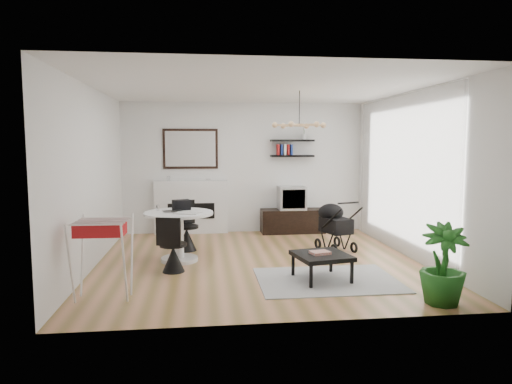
{
  "coord_description": "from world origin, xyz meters",
  "views": [
    {
      "loc": [
        -0.87,
        -7.0,
        1.84
      ],
      "look_at": [
        0.01,
        0.4,
        1.06
      ],
      "focal_mm": 32.0,
      "sensor_mm": 36.0,
      "label": 1
    }
  ],
  "objects": [
    {
      "name": "potted_plant",
      "position": [
        1.88,
        -2.16,
        0.47
      ],
      "size": [
        0.6,
        0.6,
        0.94
      ],
      "primitive_type": "imported",
      "rotation": [
        0.0,
        0.0,
        -0.15
      ],
      "color": "#1D5919",
      "rests_on": "floor"
    },
    {
      "name": "fireplace",
      "position": [
        -1.1,
        2.42,
        0.69
      ],
      "size": [
        1.5,
        0.17,
        2.16
      ],
      "color": "white",
      "rests_on": "floor"
    },
    {
      "name": "tv_console",
      "position": [
        1.0,
        2.26,
        0.25
      ],
      "size": [
        1.32,
        0.46,
        0.49
      ],
      "primitive_type": "cube",
      "color": "black",
      "rests_on": "floor"
    },
    {
      "name": "wall_right",
      "position": [
        2.5,
        0.0,
        1.35
      ],
      "size": [
        0.0,
        5.0,
        5.0
      ],
      "primitive_type": "plane",
      "rotation": [
        1.57,
        0.0,
        -1.57
      ],
      "color": "white",
      "rests_on": "floor"
    },
    {
      "name": "dining_table",
      "position": [
        -1.24,
        0.16,
        0.52
      ],
      "size": [
        1.08,
        1.08,
        0.79
      ],
      "color": "white",
      "rests_on": "floor"
    },
    {
      "name": "drinking_glass",
      "position": [
        -1.58,
        0.36,
        0.83
      ],
      "size": [
        0.05,
        0.05,
        0.09
      ],
      "primitive_type": "cylinder",
      "color": "white",
      "rests_on": "dining_table"
    },
    {
      "name": "chair_far",
      "position": [
        -1.15,
        0.89,
        0.27
      ],
      "size": [
        0.44,
        0.45,
        0.87
      ],
      "rotation": [
        0.0,
        0.0,
        0.23
      ],
      "color": "black",
      "rests_on": "floor"
    },
    {
      "name": "pendant_lamp",
      "position": [
        0.7,
        0.3,
        2.15
      ],
      "size": [
        0.9,
        0.9,
        0.1
      ],
      "primitive_type": null,
      "color": "tan",
      "rests_on": "ceiling"
    },
    {
      "name": "wall_back",
      "position": [
        0.0,
        2.5,
        1.35
      ],
      "size": [
        5.0,
        0.0,
        5.0
      ],
      "primitive_type": "plane",
      "rotation": [
        1.57,
        0.0,
        0.0
      ],
      "color": "white",
      "rests_on": "floor"
    },
    {
      "name": "rug",
      "position": [
        0.81,
        -1.11,
        0.01
      ],
      "size": [
        1.89,
        1.36,
        0.01
      ],
      "primitive_type": "cube",
      "color": "gray",
      "rests_on": "floor"
    },
    {
      "name": "chair_near",
      "position": [
        -1.3,
        -0.46,
        0.26
      ],
      "size": [
        0.42,
        0.44,
        0.82
      ],
      "rotation": [
        0.0,
        0.0,
        2.84
      ],
      "color": "black",
      "rests_on": "floor"
    },
    {
      "name": "crt_tv",
      "position": [
        0.97,
        2.26,
        0.74
      ],
      "size": [
        0.55,
        0.48,
        0.48
      ],
      "color": "#B1B1B3",
      "rests_on": "tv_console"
    },
    {
      "name": "newspaper",
      "position": [
        -1.09,
        0.03,
        0.79
      ],
      "size": [
        0.45,
        0.42,
        0.01
      ],
      "primitive_type": "cube",
      "rotation": [
        0.0,
        0.0,
        -0.35
      ],
      "color": "silver",
      "rests_on": "dining_table"
    },
    {
      "name": "coffee_table",
      "position": [
        0.73,
        -1.09,
        0.33
      ],
      "size": [
        0.81,
        0.81,
        0.35
      ],
      "rotation": [
        0.0,
        0.0,
        0.2
      ],
      "color": "black",
      "rests_on": "rug"
    },
    {
      "name": "sheer_curtain",
      "position": [
        2.4,
        0.2,
        1.35
      ],
      "size": [
        0.04,
        3.6,
        2.6
      ],
      "primitive_type": "cube",
      "color": "white",
      "rests_on": "wall_right"
    },
    {
      "name": "drying_rack",
      "position": [
        -2.06,
        -1.53,
        0.51
      ],
      "size": [
        0.66,
        0.62,
        0.96
      ],
      "rotation": [
        0.0,
        0.0,
        -0.03
      ],
      "color": "white",
      "rests_on": "floor"
    },
    {
      "name": "laptop",
      "position": [
        -1.32,
        0.14,
        0.8
      ],
      "size": [
        0.35,
        0.28,
        0.02
      ],
      "primitive_type": "imported",
      "rotation": [
        0.0,
        0.0,
        0.3
      ],
      "color": "black",
      "rests_on": "dining_table"
    },
    {
      "name": "shelf_upper",
      "position": [
        1.0,
        2.37,
        1.92
      ],
      "size": [
        0.9,
        0.25,
        0.04
      ],
      "primitive_type": "cube",
      "color": "black",
      "rests_on": "wall_back"
    },
    {
      "name": "black_bag",
      "position": [
        -1.21,
        0.39,
        0.87
      ],
      "size": [
        0.31,
        0.24,
        0.16
      ],
      "primitive_type": "cube",
      "rotation": [
        0.0,
        0.0,
        0.33
      ],
      "color": "black",
      "rests_on": "dining_table"
    },
    {
      "name": "floor",
      "position": [
        0.0,
        0.0,
        0.0
      ],
      "size": [
        5.0,
        5.0,
        0.0
      ],
      "primitive_type": "plane",
      "color": "olive",
      "rests_on": "ground"
    },
    {
      "name": "shelf_lower",
      "position": [
        1.0,
        2.37,
        1.6
      ],
      "size": [
        0.9,
        0.25,
        0.04
      ],
      "primitive_type": "cube",
      "color": "black",
      "rests_on": "wall_back"
    },
    {
      "name": "stroller",
      "position": [
        1.42,
        0.65,
        0.39
      ],
      "size": [
        0.64,
        0.81,
        0.9
      ],
      "rotation": [
        0.0,
        0.0,
        0.3
      ],
      "color": "black",
      "rests_on": "floor"
    },
    {
      "name": "magazines",
      "position": [
        0.7,
        -1.1,
        0.38
      ],
      "size": [
        0.29,
        0.25,
        0.04
      ],
      "primitive_type": "cube",
      "rotation": [
        0.0,
        0.0,
        0.27
      ],
      "color": "#C74A31",
      "rests_on": "coffee_table"
    },
    {
      "name": "wall_left",
      "position": [
        -2.5,
        0.0,
        1.35
      ],
      "size": [
        0.0,
        5.0,
        5.0
      ],
      "primitive_type": "plane",
      "rotation": [
        1.57,
        0.0,
        1.57
      ],
      "color": "white",
      "rests_on": "floor"
    },
    {
      "name": "ceiling",
      "position": [
        0.0,
        0.0,
        2.7
      ],
      "size": [
        5.0,
        5.0,
        0.0
      ],
      "primitive_type": "plane",
      "color": "white",
      "rests_on": "wall_back"
    }
  ]
}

